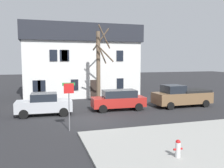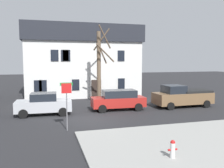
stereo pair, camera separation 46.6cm
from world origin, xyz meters
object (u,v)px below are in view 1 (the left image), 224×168
(car_red_wagon, at_px, (119,100))
(bicycle_leaning, at_px, (35,104))
(building_main, at_px, (81,60))
(tree_bare_mid, at_px, (99,65))
(street_sign_pole, at_px, (69,97))
(fire_hydrant, at_px, (178,148))
(car_silver_sedan, at_px, (44,104))
(pickup_truck_brown, at_px, (182,96))

(car_red_wagon, distance_m, bicycle_leaning, 7.57)
(building_main, height_order, tree_bare_mid, building_main)
(street_sign_pole, bearing_deg, bicycle_leaning, 105.10)
(tree_bare_mid, height_order, street_sign_pole, tree_bare_mid)
(bicycle_leaning, bearing_deg, fire_hydrant, -65.80)
(fire_hydrant, bearing_deg, bicycle_leaning, 114.20)
(car_silver_sedan, distance_m, fire_hydrant, 11.80)
(car_silver_sedan, relative_size, fire_hydrant, 5.54)
(building_main, height_order, bicycle_leaning, building_main)
(car_silver_sedan, bearing_deg, fire_hydrant, -63.03)
(tree_bare_mid, xyz_separation_m, street_sign_pole, (-3.97, -8.47, -1.81))
(car_red_wagon, bearing_deg, car_silver_sedan, -178.74)
(car_silver_sedan, relative_size, bicycle_leaning, 2.49)
(car_red_wagon, bearing_deg, street_sign_pole, -134.28)
(building_main, xyz_separation_m, fire_hydrant, (0.73, -20.47, -3.75))
(fire_hydrant, xyz_separation_m, street_sign_pole, (-3.97, 5.69, 1.54))
(tree_bare_mid, bearing_deg, pickup_truck_brown, -28.01)
(car_red_wagon, relative_size, street_sign_pole, 1.57)
(car_silver_sedan, xyz_separation_m, car_red_wagon, (6.22, 0.14, 0.04))
(building_main, distance_m, street_sign_pole, 15.29)
(car_red_wagon, distance_m, fire_hydrant, 10.70)
(pickup_truck_brown, bearing_deg, car_red_wagon, 178.10)
(car_red_wagon, bearing_deg, fire_hydrant, -94.66)
(pickup_truck_brown, distance_m, street_sign_pole, 11.99)
(building_main, distance_m, tree_bare_mid, 6.36)
(building_main, relative_size, tree_bare_mid, 1.80)
(tree_bare_mid, relative_size, street_sign_pole, 2.57)
(fire_hydrant, distance_m, street_sign_pole, 7.11)
(car_red_wagon, bearing_deg, building_main, 99.25)
(building_main, relative_size, fire_hydrant, 17.51)
(building_main, relative_size, street_sign_pole, 4.63)
(car_silver_sedan, height_order, fire_hydrant, car_silver_sedan)
(car_silver_sedan, bearing_deg, building_main, 65.09)
(tree_bare_mid, distance_m, car_silver_sedan, 7.14)
(car_red_wagon, xyz_separation_m, fire_hydrant, (-0.87, -10.65, -0.38))
(tree_bare_mid, xyz_separation_m, bicycle_leaning, (-6.10, -0.60, -3.50))
(tree_bare_mid, height_order, bicycle_leaning, tree_bare_mid)
(street_sign_pole, relative_size, bicycle_leaning, 1.70)
(pickup_truck_brown, relative_size, street_sign_pole, 1.84)
(fire_hydrant, bearing_deg, car_red_wagon, 85.34)
(car_silver_sedan, height_order, pickup_truck_brown, pickup_truck_brown)
(street_sign_pole, bearing_deg, car_silver_sedan, 105.93)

